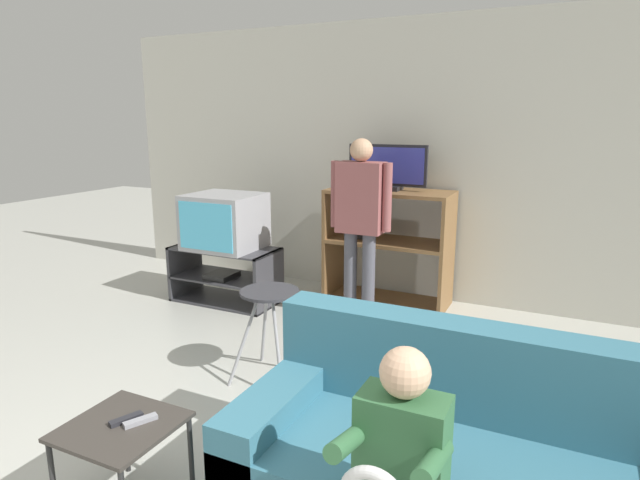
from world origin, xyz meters
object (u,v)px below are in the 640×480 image
Objects in this scene: media_shelf at (388,246)px; remote_control_white at (140,421)px; television_main at (225,221)px; folding_stool at (270,305)px; couch at (468,478)px; television_flat at (387,169)px; snack_table at (122,435)px; person_seated_child at (394,474)px; remote_control_black at (126,419)px; tv_stand at (225,275)px; person_standing_adult at (360,214)px.

media_shelf is 7.89× the size of remote_control_white.
television_main is 0.57× the size of media_shelf.
couch is at bearing -30.72° from folding_stool.
television_flat is 1.17× the size of folding_stool.
remote_control_white is at bearing -90.77° from television_flat.
person_seated_child is at bearing -0.55° from snack_table.
television_flat reaches higher than folding_stool.
remote_control_black is at bearing 85.68° from snack_table.
tv_stand is 1.36× the size of television_flat.
television_flat is 3.28m from snack_table.
remote_control_black is 0.07m from remote_control_white.
snack_table is 1.25m from person_seated_child.
person_standing_adult reaches higher than remote_control_black.
television_flat is 5.09× the size of remote_control_black.
remote_control_black is (1.24, -2.47, -0.34)m from television_main.
snack_table is at bearing -160.88° from couch.
remote_control_black is (0.06, -1.31, -0.09)m from folding_stool.
folding_stool is at bearing -95.13° from television_flat.
media_shelf is at bearing 108.98° from person_seated_child.
folding_stool is 1.30m from remote_control_white.
person_seated_child is (2.46, -2.52, -0.19)m from television_main.
remote_control_white is (1.30, -2.46, -0.34)m from television_main.
person_standing_adult is 2.86m from person_seated_child.
media_shelf is at bearing 83.40° from person_standing_adult.
television_main is 3.52m from person_seated_child.
couch is at bearing 72.00° from person_seated_child.
person_standing_adult is at bearing 83.85° from folding_stool.
remote_control_black is 0.15× the size of person_seated_child.
remote_control_black is at bearing -161.96° from couch.
television_main is 0.34× the size of couch.
television_flat is at bearing 25.89° from television_main.
tv_stand is 0.52× the size of couch.
person_seated_child is (1.28, -1.35, 0.06)m from folding_stool.
television_main is 4.49× the size of remote_control_black.
couch is 0.60m from person_seated_child.
person_seated_child is at bearing 21.08° from remote_control_black.
television_flat is at bearing 152.18° from media_shelf.
person_seated_child is at bearing -46.49° from folding_stool.
television_main reaches higher than remote_control_white.
folding_stool is (1.19, -1.16, 0.26)m from tv_stand.
person_standing_adult is (-0.06, -0.56, 0.39)m from media_shelf.
folding_stool is at bearing 133.51° from person_seated_child.
folding_stool is 0.33× the size of couch.
person_standing_adult is (1.32, 0.09, 0.68)m from tv_stand.
snack_table is at bearing -117.39° from remote_control_white.
remote_control_black is (-0.11, -3.13, -0.83)m from television_flat.
tv_stand is at bearing 135.82° from folding_stool.
folding_stool is (-0.16, -1.82, -0.74)m from television_flat.
person_seated_child is (1.08, -3.15, 0.04)m from media_shelf.
remote_control_black is at bearing -63.17° from tv_stand.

